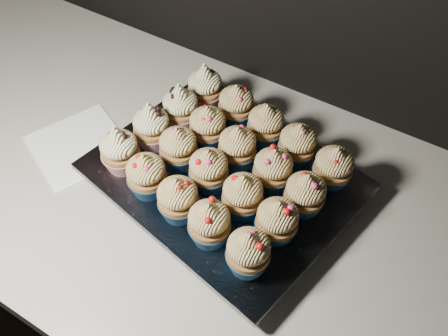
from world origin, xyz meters
name	(u,v)px	position (x,y,z in m)	size (l,w,h in m)	color
cabinet	(258,334)	(0.00, 1.70, 0.43)	(2.40, 0.60, 0.86)	black
worktop	(273,230)	(0.00, 1.70, 0.88)	(2.44, 0.64, 0.04)	beige
napkin	(79,146)	(-0.38, 1.66, 0.90)	(0.15, 0.15, 0.00)	white
baking_tray	(224,183)	(-0.11, 1.72, 0.91)	(0.37, 0.28, 0.02)	black
foil_lining	(224,176)	(-0.11, 1.72, 0.93)	(0.40, 0.32, 0.01)	silver
cupcake_0	(120,150)	(-0.26, 1.65, 0.97)	(0.06, 0.06, 0.10)	#A41621
cupcake_1	(146,175)	(-0.19, 1.63, 0.97)	(0.06, 0.06, 0.08)	navy
cupcake_2	(178,199)	(-0.12, 1.62, 0.97)	(0.06, 0.06, 0.08)	navy
cupcake_3	(209,223)	(-0.06, 1.61, 0.97)	(0.06, 0.06, 0.08)	navy
cupcake_4	(248,252)	(0.01, 1.60, 0.97)	(0.06, 0.06, 0.08)	navy
cupcake_5	(152,127)	(-0.24, 1.72, 0.97)	(0.06, 0.06, 0.10)	#A41621
cupcake_6	(178,148)	(-0.18, 1.70, 0.97)	(0.06, 0.06, 0.08)	navy
cupcake_7	(209,170)	(-0.11, 1.69, 0.97)	(0.06, 0.06, 0.08)	navy
cupcake_8	(243,196)	(-0.05, 1.68, 0.97)	(0.06, 0.06, 0.08)	navy
cupcake_9	(277,221)	(0.02, 1.66, 0.97)	(0.06, 0.06, 0.08)	navy
cupcake_10	(181,108)	(-0.23, 1.78, 0.97)	(0.06, 0.06, 0.10)	#A41621
cupcake_11	(208,127)	(-0.17, 1.77, 0.97)	(0.06, 0.06, 0.08)	navy
cupcake_12	(237,147)	(-0.10, 1.75, 0.97)	(0.06, 0.06, 0.08)	navy
cupcake_13	(273,170)	(-0.03, 1.74, 0.97)	(0.06, 0.06, 0.08)	navy
cupcake_14	(305,194)	(0.03, 1.73, 0.97)	(0.06, 0.06, 0.08)	navy
cupcake_15	(205,87)	(-0.22, 1.85, 0.97)	(0.06, 0.06, 0.10)	#A41621
cupcake_16	(236,105)	(-0.15, 1.84, 0.97)	(0.06, 0.06, 0.08)	navy
cupcake_17	(266,125)	(-0.09, 1.82, 0.97)	(0.06, 0.06, 0.08)	navy
cupcake_18	(297,145)	(-0.02, 1.81, 0.97)	(0.06, 0.06, 0.08)	navy
cupcake_19	(333,168)	(0.05, 1.80, 0.97)	(0.06, 0.06, 0.08)	navy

